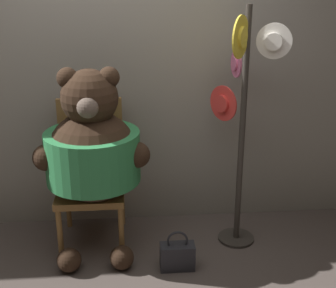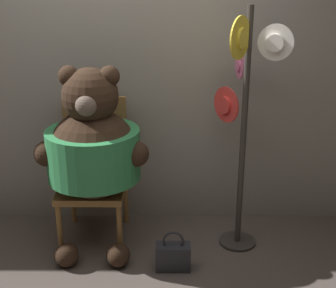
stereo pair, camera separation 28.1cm
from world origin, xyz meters
TOP-DOWN VIEW (x-y plane):
  - ground_plane at (0.00, 0.00)m, footprint 14.00×14.00m
  - wall_back at (0.00, 0.77)m, footprint 8.00×0.10m
  - chair at (-0.22, 0.48)m, footprint 0.49×0.55m
  - teddy_bear at (-0.19, 0.29)m, footprint 0.81×0.72m
  - hat_display_rack at (0.88, 0.32)m, footprint 0.47×0.52m
  - handbag_on_ground at (0.39, -0.04)m, footprint 0.24×0.12m

SIDE VIEW (x-z plane):
  - ground_plane at x=0.00m, z-range 0.00..0.00m
  - handbag_on_ground at x=0.39m, z-range -0.05..0.25m
  - chair at x=-0.22m, z-range 0.01..1.09m
  - teddy_bear at x=-0.19m, z-range 0.10..1.48m
  - hat_display_rack at x=0.88m, z-range 0.15..1.93m
  - wall_back at x=0.00m, z-range 0.00..2.76m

